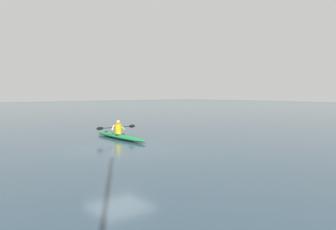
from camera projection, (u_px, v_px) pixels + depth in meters
name	position (u px, v px, depth m)	size (l,w,h in m)	color
ground_plane	(120.00, 150.00, 14.02)	(160.00, 160.00, 0.00)	#283D4C
kayak	(119.00, 136.00, 17.36)	(0.72, 4.87, 0.25)	#19723F
kayaker	(118.00, 128.00, 17.43)	(2.33, 0.43, 0.72)	yellow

